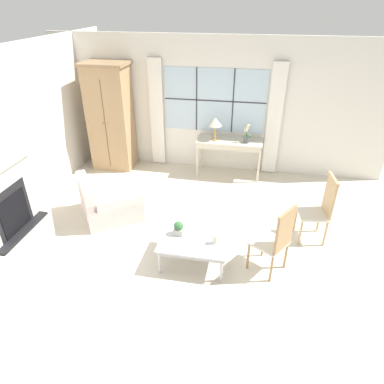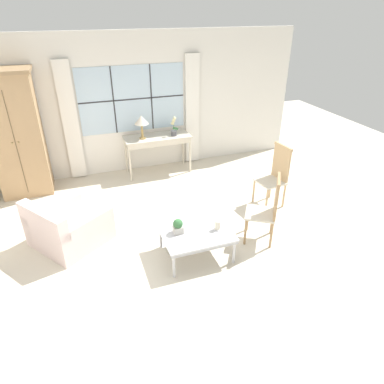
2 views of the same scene
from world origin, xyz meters
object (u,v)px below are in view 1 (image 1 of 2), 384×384
object	(u,v)px
accent_chair_wooden	(277,238)
coffee_table	(194,241)
pillar_candle	(215,240)
side_chair_wooden	(321,206)
armchair_upholstered	(109,203)
armoire	(111,117)
table_lamp	(215,123)
potted_plant_small	(179,228)
console_table	(229,144)
potted_orchid	(247,136)
fireplace	(4,196)

from	to	relation	value
accent_chair_wooden	coffee_table	size ratio (longest dim) A/B	1.10
coffee_table	pillar_candle	size ratio (longest dim) A/B	6.30
coffee_table	side_chair_wooden	bearing A→B (deg)	26.76
side_chair_wooden	armchair_upholstered	bearing A→B (deg)	179.77
armoire	armchair_upholstered	bearing A→B (deg)	-71.03
table_lamp	potted_plant_small	xyz separation A→B (m)	(-0.14, -2.82, -0.66)
console_table	pillar_candle	bearing A→B (deg)	-88.10
console_table	potted_plant_small	xyz separation A→B (m)	(-0.45, -2.87, -0.20)
potted_orchid	side_chair_wooden	world-z (taller)	potted_orchid
armoire	armchair_upholstered	distance (m)	2.27
fireplace	pillar_candle	world-z (taller)	fireplace
potted_orchid	coffee_table	xyz separation A→B (m)	(-0.55, -2.86, -0.58)
console_table	potted_orchid	world-z (taller)	potted_orchid
armoire	side_chair_wooden	xyz separation A→B (m)	(4.21, -1.99, -0.53)
fireplace	side_chair_wooden	bearing A→B (deg)	8.94
armoire	coffee_table	bearing A→B (deg)	-50.58
potted_orchid	potted_plant_small	size ratio (longest dim) A/B	1.83
console_table	coffee_table	distance (m)	2.96
table_lamp	coffee_table	world-z (taller)	table_lamp
fireplace	potted_plant_small	bearing A→B (deg)	-1.60
armoire	coffee_table	size ratio (longest dim) A/B	2.35
pillar_candle	potted_plant_small	bearing A→B (deg)	168.22
armoire	coffee_table	distance (m)	3.84
armoire	table_lamp	bearing A→B (deg)	-0.39
table_lamp	side_chair_wooden	bearing A→B (deg)	-45.59
table_lamp	armchair_upholstered	xyz separation A→B (m)	(-1.60, -1.96, -0.92)
table_lamp	coffee_table	size ratio (longest dim) A/B	0.49
console_table	potted_plant_small	bearing A→B (deg)	-98.94
table_lamp	armchair_upholstered	distance (m)	2.69
coffee_table	armoire	bearing A→B (deg)	129.42
coffee_table	potted_plant_small	xyz separation A→B (m)	(-0.25, 0.07, 0.15)
potted_plant_small	side_chair_wooden	bearing A→B (deg)	22.39
armchair_upholstered	potted_plant_small	size ratio (longest dim) A/B	6.11
console_table	armchair_upholstered	size ratio (longest dim) A/B	1.04
table_lamp	side_chair_wooden	size ratio (longest dim) A/B	0.43
armchair_upholstered	side_chair_wooden	size ratio (longest dim) A/B	1.18
armoire	accent_chair_wooden	world-z (taller)	armoire
console_table	side_chair_wooden	world-z (taller)	side_chair_wooden
table_lamp	potted_orchid	xyz separation A→B (m)	(0.66, -0.03, -0.22)
potted_orchid	armchair_upholstered	size ratio (longest dim) A/B	0.30
side_chair_wooden	potted_plant_small	bearing A→B (deg)	-157.61
potted_orchid	side_chair_wooden	size ratio (longest dim) A/B	0.35
armoire	potted_plant_small	world-z (taller)	armoire
console_table	side_chair_wooden	bearing A→B (deg)	-51.22
armchair_upholstered	side_chair_wooden	distance (m)	3.55
side_chair_wooden	armoire	bearing A→B (deg)	154.74
side_chair_wooden	pillar_candle	distance (m)	1.81
accent_chair_wooden	pillar_candle	world-z (taller)	accent_chair_wooden
accent_chair_wooden	console_table	bearing A→B (deg)	107.50
potted_plant_small	armoire	bearing A→B (deg)	127.04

